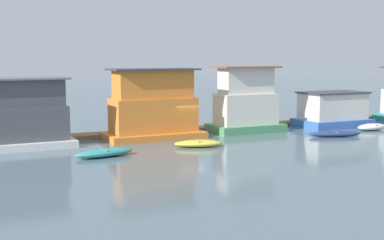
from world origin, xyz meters
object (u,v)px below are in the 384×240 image
(houseboat_white, at_px, (17,116))
(houseboat_green, at_px, (246,104))
(houseboat_orange, at_px, (153,108))
(dinghy_navy, at_px, (335,134))
(dinghy_white, at_px, (372,127))
(houseboat_blue, at_px, (333,110))
(dinghy_yellow, at_px, (198,143))
(dinghy_teal, at_px, (104,153))

(houseboat_white, bearing_deg, houseboat_green, -0.76)
(houseboat_orange, height_order, dinghy_navy, houseboat_orange)
(dinghy_white, bearing_deg, houseboat_green, 158.84)
(houseboat_white, relative_size, houseboat_blue, 1.16)
(houseboat_white, distance_m, dinghy_navy, 23.47)
(houseboat_orange, relative_size, dinghy_yellow, 2.10)
(houseboat_orange, bearing_deg, dinghy_teal, -134.61)
(houseboat_green, height_order, dinghy_yellow, houseboat_green)
(houseboat_orange, xyz_separation_m, houseboat_green, (8.13, -0.03, -0.06))
(houseboat_white, relative_size, dinghy_teal, 1.81)
(houseboat_green, relative_size, dinghy_yellow, 1.67)
(houseboat_white, distance_m, houseboat_green, 17.95)
(houseboat_orange, xyz_separation_m, dinghy_navy, (12.87, -5.42, -2.11))
(houseboat_blue, distance_m, dinghy_white, 3.78)
(houseboat_orange, relative_size, dinghy_teal, 1.83)
(dinghy_white, bearing_deg, houseboat_white, 171.63)
(dinghy_yellow, bearing_deg, houseboat_blue, 15.75)
(houseboat_white, height_order, dinghy_yellow, houseboat_white)
(dinghy_yellow, height_order, dinghy_white, dinghy_white)
(dinghy_yellow, bearing_deg, houseboat_orange, 104.98)
(houseboat_blue, bearing_deg, dinghy_teal, -167.31)
(dinghy_yellow, bearing_deg, dinghy_navy, -2.33)
(houseboat_white, bearing_deg, houseboat_blue, -1.74)
(houseboat_white, distance_m, houseboat_orange, 9.83)
(houseboat_orange, height_order, houseboat_blue, houseboat_orange)
(houseboat_white, height_order, dinghy_white, houseboat_white)
(dinghy_teal, bearing_deg, houseboat_blue, 12.69)
(houseboat_orange, relative_size, dinghy_white, 2.45)
(dinghy_yellow, bearing_deg, houseboat_white, 155.21)
(houseboat_green, distance_m, dinghy_navy, 7.46)
(houseboat_blue, height_order, dinghy_teal, houseboat_blue)
(houseboat_white, height_order, houseboat_blue, houseboat_white)
(houseboat_blue, xyz_separation_m, dinghy_white, (1.42, -3.31, -1.15))
(houseboat_blue, bearing_deg, houseboat_green, 176.23)
(houseboat_green, bearing_deg, houseboat_orange, 179.76)
(houseboat_blue, bearing_deg, dinghy_navy, -128.67)
(houseboat_blue, relative_size, dinghy_white, 2.08)
(dinghy_teal, bearing_deg, houseboat_green, 22.21)
(houseboat_white, height_order, dinghy_teal, houseboat_white)
(houseboat_green, xyz_separation_m, houseboat_blue, (8.60, -0.57, -0.85))
(houseboat_white, relative_size, dinghy_white, 2.42)
(dinghy_yellow, bearing_deg, houseboat_green, 35.83)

